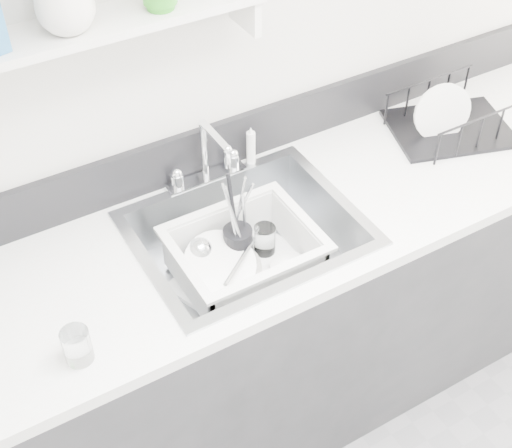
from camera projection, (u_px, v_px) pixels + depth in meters
counter_run at (248, 330)px, 2.35m from camera, size 3.20×0.62×0.92m
backsplash at (198, 152)px, 2.17m from camera, size 3.20×0.02×0.16m
sink at (247, 251)px, 2.09m from camera, size 0.64×0.52×0.20m
faucet at (207, 166)px, 2.15m from camera, size 0.26×0.18×0.23m
side_sprayer at (251, 146)px, 2.20m from camera, size 0.03×0.03×0.14m
wall_shelf at (64, 37)px, 1.64m from camera, size 1.00×0.16×0.12m
wash_tub at (245, 257)px, 2.07m from camera, size 0.51×0.46×0.16m
plate_stack at (223, 269)px, 2.09m from camera, size 0.26×0.25×0.10m
utensil_cup at (238, 242)px, 2.12m from camera, size 0.09×0.09×0.30m
ladle at (225, 262)px, 2.09m from camera, size 0.29×0.31×0.09m
tumbler_in_tub at (265, 239)px, 2.15m from camera, size 0.07×0.07×0.09m
tumbler_counter at (77, 346)px, 1.67m from camera, size 0.07×0.07×0.09m
dish_rack at (453, 113)px, 2.34m from camera, size 0.46×0.40×0.14m
bowl_small at (288, 267)px, 2.11m from camera, size 0.13×0.13×0.03m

